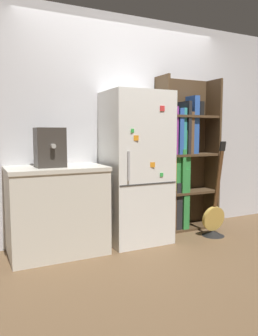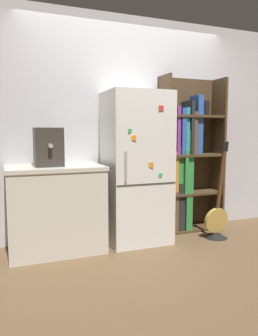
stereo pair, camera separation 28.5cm
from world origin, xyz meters
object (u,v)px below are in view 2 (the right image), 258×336
object	(u,v)px
refrigerator	(136,168)
guitar	(216,224)
espresso_machine	(48,147)
bookshelf	(183,162)

from	to	relation	value
refrigerator	guitar	bearing A→B (deg)	-16.25
refrigerator	espresso_machine	xyz separation A→B (m)	(-0.97, -0.02, 0.25)
bookshelf	guitar	xyz separation A→B (m)	(0.21, -0.43, -0.70)
bookshelf	guitar	size ratio (longest dim) A/B	1.68
refrigerator	guitar	distance (m)	1.17
bookshelf	espresso_machine	xyz separation A→B (m)	(-1.68, -0.19, 0.22)
refrigerator	espresso_machine	world-z (taller)	refrigerator
refrigerator	espresso_machine	bearing A→B (deg)	-178.66
bookshelf	guitar	world-z (taller)	bookshelf
refrigerator	bookshelf	distance (m)	0.73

